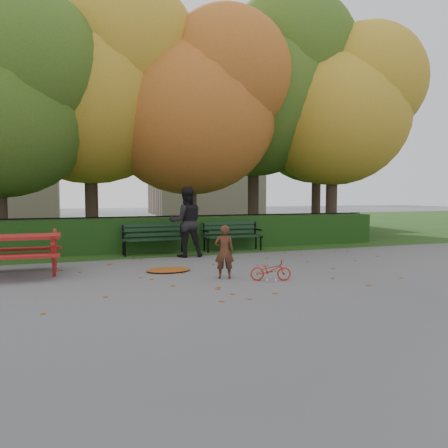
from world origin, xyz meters
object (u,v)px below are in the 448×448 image
object	(u,v)px
bench_right	(232,234)
tree_b	(101,84)
bicycle	(271,270)
bench_left	(154,236)
tree_c	(201,104)
adult	(186,222)
tree_e	(344,107)
tree_d	(265,86)
picnic_table	(9,245)
tree_g	(326,119)
child	(224,252)
tree_a	(6,98)

from	to	relation	value
bench_right	tree_b	bearing A→B (deg)	139.33
bicycle	bench_left	bearing A→B (deg)	37.90
tree_c	adult	world-z (taller)	tree_c
tree_e	adult	xyz separation A→B (m)	(-7.07, -2.87, -4.12)
tree_d	bench_right	distance (m)	7.07
tree_c	adult	xyz separation A→B (m)	(-1.38, -3.06, -3.86)
tree_c	picnic_table	distance (m)	8.36
tree_g	picnic_table	world-z (taller)	tree_g
tree_g	bicycle	distance (m)	14.38
bench_right	tree_e	bearing A→B (deg)	20.87
tree_b	child	world-z (taller)	tree_b
tree_d	adult	xyz separation A→B (m)	(-4.43, -4.33, -5.02)
tree_d	adult	bearing A→B (deg)	-135.65
adult	tree_b	bearing A→B (deg)	-59.23
tree_g	bench_right	world-z (taller)	tree_g
tree_g	child	distance (m)	14.34
tree_d	tree_a	bearing A→B (deg)	-169.67
bench_right	bicycle	distance (m)	4.69
tree_b	picnic_table	world-z (taller)	tree_b
tree_b	tree_c	distance (m)	3.42
bicycle	tree_a	bearing A→B (deg)	59.84
tree_d	picnic_table	xyz separation A→B (m)	(-8.67, -5.85, -5.31)
tree_d	bicycle	xyz separation A→B (m)	(-3.72, -8.12, -5.77)
bench_left	bicycle	distance (m)	4.83
tree_e	picnic_table	world-z (taller)	tree_e
tree_d	adult	distance (m)	7.97
tree_c	picnic_table	xyz separation A→B (m)	(-5.63, -4.58, -4.15)
tree_b	picnic_table	bearing A→B (deg)	-113.62
bench_right	picnic_table	bearing A→B (deg)	-158.47
bench_left	bench_right	size ratio (longest dim) A/B	1.00
tree_b	tree_g	size ratio (longest dim) A/B	1.03
adult	tree_g	bearing A→B (deg)	-137.77
tree_a	tree_b	bearing A→B (deg)	23.05
tree_e	child	bearing A→B (deg)	-139.48
tree_c	bench_right	xyz separation A→B (m)	(0.27, -2.26, -4.30)
picnic_table	child	distance (m)	4.51
tree_b	bicycle	world-z (taller)	tree_b
adult	bicycle	size ratio (longest dim) A/B	2.39
tree_a	child	xyz separation A→B (m)	(4.56, -5.92, -3.97)
tree_a	tree_b	xyz separation A→B (m)	(2.74, 1.17, 0.88)
tree_a	bench_left	world-z (taller)	tree_a
tree_e	bicycle	world-z (taller)	tree_e
tree_a	bench_left	bearing A→B (deg)	-25.76
tree_g	picnic_table	xyz separation A→B (m)	(-13.13, -8.38, -4.70)
tree_g	picnic_table	size ratio (longest dim) A/B	4.19
tree_g	bench_right	size ratio (longest dim) A/B	4.75
bicycle	adult	bearing A→B (deg)	30.87
tree_a	tree_d	distance (m)	9.33
tree_b	bench_right	size ratio (longest dim) A/B	4.88
tree_g	child	world-z (taller)	tree_g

